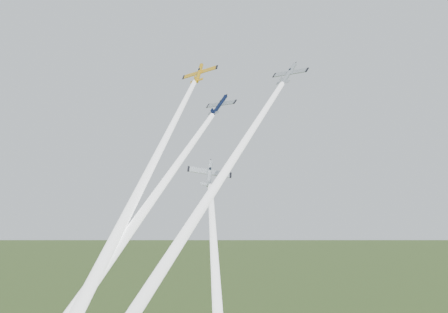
% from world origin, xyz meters
% --- Properties ---
extents(plane_yellow, '(9.48, 7.26, 8.51)m').
position_xyz_m(plane_yellow, '(-9.84, 5.61, 111.20)').
color(plane_yellow, gold).
extents(smoke_trail_yellow, '(4.73, 52.93, 54.14)m').
position_xyz_m(smoke_trail_yellow, '(-11.07, -22.18, 82.67)').
color(smoke_trail_yellow, white).
extents(plane_navy, '(8.84, 8.07, 6.13)m').
position_xyz_m(plane_navy, '(-2.22, -2.28, 102.63)').
color(plane_navy, black).
extents(smoke_trail_navy, '(17.32, 42.47, 45.35)m').
position_xyz_m(smoke_trail_navy, '(-10.23, -24.40, 78.51)').
color(smoke_trail_navy, white).
extents(plane_silver_right, '(9.73, 8.83, 6.53)m').
position_xyz_m(plane_silver_right, '(11.59, -1.00, 108.22)').
color(plane_silver_right, '#AAB1B8').
extents(smoke_trail_silver_right, '(21.32, 50.43, 54.39)m').
position_xyz_m(smoke_trail_silver_right, '(1.56, -27.07, 79.57)').
color(smoke_trail_silver_right, white).
extents(plane_silver_low, '(9.79, 10.00, 8.15)m').
position_xyz_m(plane_silver_low, '(-2.30, -7.71, 88.73)').
color(plane_silver_low, silver).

